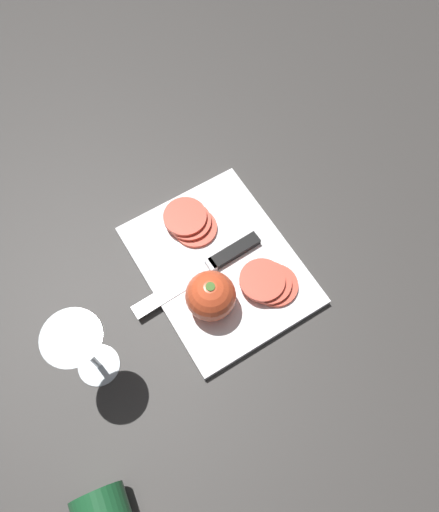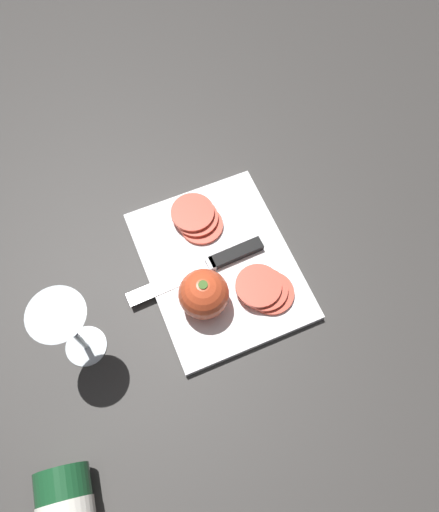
# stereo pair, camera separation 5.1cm
# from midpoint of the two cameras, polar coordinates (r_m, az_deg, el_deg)

# --- Properties ---
(ground_plane) EXTENTS (3.00, 3.00, 0.00)m
(ground_plane) POSITION_cam_midpoint_polar(r_m,az_deg,el_deg) (0.89, -3.44, 3.91)
(ground_plane) COLOR #383533
(cutting_board) EXTENTS (0.30, 0.24, 0.01)m
(cutting_board) POSITION_cam_midpoint_polar(r_m,az_deg,el_deg) (0.84, -1.74, -1.17)
(cutting_board) COLOR white
(cutting_board) RESTS_ON ground_plane
(wine_glass) EXTENTS (0.08, 0.08, 0.16)m
(wine_glass) POSITION_cam_midpoint_polar(r_m,az_deg,el_deg) (0.72, -17.53, -10.12)
(wine_glass) COLOR silver
(wine_glass) RESTS_ON ground_plane
(whole_tomato) EXTENTS (0.08, 0.08, 0.08)m
(whole_tomato) POSITION_cam_midpoint_polar(r_m,az_deg,el_deg) (0.77, -2.92, -4.70)
(whole_tomato) COLOR #DB4C28
(whole_tomato) RESTS_ON cutting_board
(knife) EXTENTS (0.03, 0.24, 0.01)m
(knife) POSITION_cam_midpoint_polar(r_m,az_deg,el_deg) (0.83, -1.56, -0.51)
(knife) COLOR silver
(knife) RESTS_ON cutting_board
(tomato_slice_stack_near) EXTENTS (0.09, 0.09, 0.02)m
(tomato_slice_stack_near) POSITION_cam_midpoint_polar(r_m,az_deg,el_deg) (0.81, 3.87, -3.19)
(tomato_slice_stack_near) COLOR #DB4C38
(tomato_slice_stack_near) RESTS_ON cutting_board
(tomato_slice_stack_far) EXTENTS (0.10, 0.08, 0.02)m
(tomato_slice_stack_far) POSITION_cam_midpoint_polar(r_m,az_deg,el_deg) (0.86, -5.07, 3.74)
(tomato_slice_stack_far) COLOR #DB4C38
(tomato_slice_stack_far) RESTS_ON cutting_board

